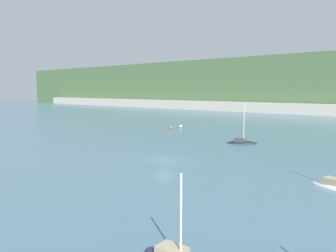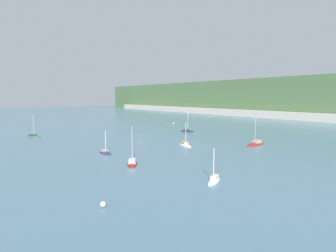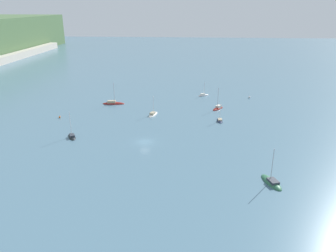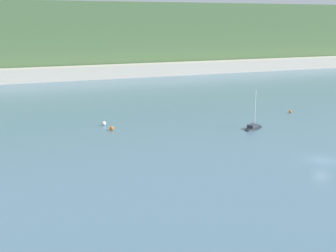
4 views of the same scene
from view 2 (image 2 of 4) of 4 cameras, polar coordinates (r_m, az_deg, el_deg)
The scene contains 14 objects.
ground_plane at distance 91.29m, azimuth -6.30°, elevation -2.19°, with size 600.00×600.00×0.00m, color slate.
hillside_ridge at distance 207.87m, azimuth 30.01°, elevation 5.39°, with size 461.50×70.79×26.00m.
shore_town_strip at distance 172.66m, azimuth 25.06°, elevation 2.03°, with size 392.28×6.00×4.47m.
sailboat_0 at distance 78.34m, azimuth 18.53°, elevation -3.82°, with size 2.84×8.36×8.71m.
sailboat_1 at distance 43.59m, azimuth 9.94°, elevation -11.73°, with size 3.26×4.94×6.16m.
sailboat_2 at distance 73.46m, azimuth 3.73°, elevation -4.17°, with size 6.55×3.49×6.98m.
sailboat_3 at distance 53.76m, azimuth -7.78°, elevation -8.15°, with size 6.05×4.91×8.36m.
sailboat_4 at distance 102.39m, azimuth 4.17°, elevation -1.17°, with size 5.84×4.30×7.86m.
sailboat_5 at distance 65.06m, azimuth -13.48°, elevation -5.76°, with size 5.02×1.91×6.06m.
sailboat_6 at distance 98.52m, azimuth -27.21°, elevation -2.19°, with size 7.35×4.55×8.32m.
mooring_buoy_0 at distance 126.77m, azimuth -0.34°, elevation 0.43°, with size 0.78×0.78×0.78m.
mooring_buoy_1 at distance 99.11m, azimuth 14.59°, elevation -1.50°, with size 0.62×0.62×0.62m.
mooring_buoy_2 at distance 34.67m, azimuth -13.96°, elevation -16.23°, with size 0.73×0.73×0.73m.
mooring_buoy_3 at distance 129.77m, azimuth 1.17°, elevation 0.58°, with size 0.82×0.82×0.82m.
Camera 2 is at (76.38, -48.12, 13.60)m, focal length 28.00 mm.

